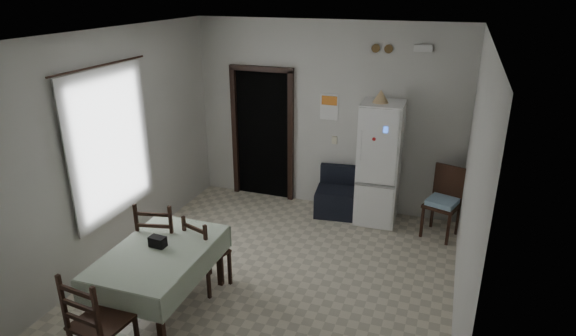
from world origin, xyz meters
The scene contains 25 objects.
ground centered at (0.00, 0.00, 0.00)m, with size 4.50×4.50×0.00m, color beige.
ceiling centered at (0.00, 0.00, 2.90)m, with size 4.20×4.50×0.02m, color white, non-canonical shape.
wall_back centered at (0.00, 2.25, 1.45)m, with size 4.20×0.02×2.90m, color beige, non-canonical shape.
wall_front centered at (0.00, -2.25, 1.45)m, with size 4.20×0.02×2.90m, color beige, non-canonical shape.
wall_left centered at (-2.10, 0.00, 1.45)m, with size 0.02×4.50×2.90m, color beige, non-canonical shape.
wall_right centered at (2.10, 0.00, 1.45)m, with size 0.02×4.50×2.90m, color beige, non-canonical shape.
doorway centered at (-1.05, 2.45, 1.06)m, with size 1.06×0.52×2.22m.
window_recess centered at (-2.15, -0.20, 1.55)m, with size 0.10×1.20×1.60m, color silver.
curtain centered at (-2.04, -0.20, 1.55)m, with size 0.02×1.45×1.85m, color silver.
curtain_rod centered at (-2.03, -0.20, 2.50)m, with size 0.02×0.02×1.60m, color black.
calendar centered at (0.05, 2.24, 1.62)m, with size 0.28×0.02×0.40m, color white.
calendar_image centered at (0.05, 2.23, 1.72)m, with size 0.24×0.01×0.14m, color orange.
light_switch centered at (0.15, 2.24, 1.10)m, with size 0.08×0.02×0.12m, color beige.
vent_left centered at (0.70, 2.23, 2.52)m, with size 0.12×0.12×0.03m, color brown.
vent_right centered at (0.88, 2.23, 2.52)m, with size 0.12×0.12×0.03m, color brown.
emergency_light centered at (1.35, 2.21, 2.55)m, with size 0.25×0.07×0.09m, color white.
fridge centered at (0.91, 1.93, 0.91)m, with size 0.59×0.59×1.83m, color white, non-canonical shape.
tan_cone centered at (0.87, 1.90, 1.92)m, with size 0.22×0.22×0.18m, color tan.
navy_seat centered at (0.28, 1.93, 0.37)m, with size 0.61×0.59×0.73m, color black, non-canonical shape.
corner_chair centered at (1.85, 1.74, 0.50)m, with size 0.44×0.44×1.01m, color black, non-canonical shape.
dining_table centered at (-0.91, -1.01, 0.38)m, with size 0.96×1.46×0.76m, color #A5B69C, non-canonical shape.
black_bag centered at (-0.95, -0.95, 0.82)m, with size 0.18×0.11×0.11m, color black.
dining_chair_far_left centered at (-1.22, -0.50, 0.55)m, with size 0.47×0.47×1.09m, color black, non-canonical shape.
dining_chair_far_right centered at (-0.66, -0.44, 0.47)m, with size 0.40×0.40×0.94m, color black, non-canonical shape.
dining_chair_near_head centered at (-0.93, -1.92, 0.54)m, with size 0.46×0.46×1.08m, color black, non-canonical shape.
Camera 1 is at (1.85, -4.71, 3.39)m, focal length 30.00 mm.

